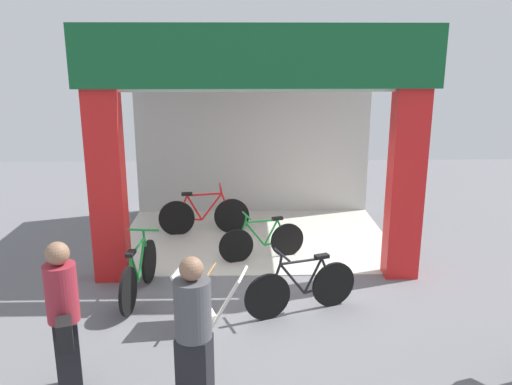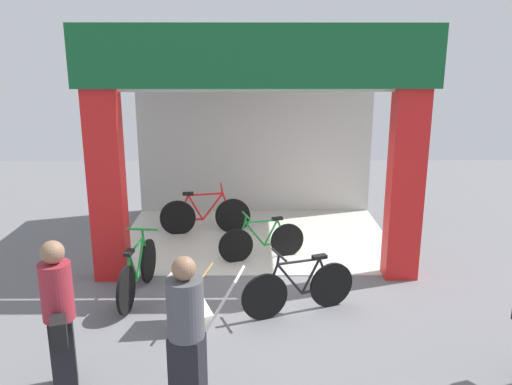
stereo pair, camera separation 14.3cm
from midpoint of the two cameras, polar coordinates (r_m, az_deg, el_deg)
name	(u,v)px [view 2 (the right image)]	position (r m, az deg, el deg)	size (l,w,h in m)	color
ground_plane	(257,276)	(8.49, 0.55, -9.10)	(18.12, 18.12, 0.00)	slate
shop_facade	(256,134)	(9.52, 0.39, 6.33)	(5.26, 3.85, 3.86)	beige
bicycle_inside_0	(262,241)	(9.01, 1.13, -5.31)	(1.47, 0.53, 0.84)	black
bicycle_inside_1	(205,215)	(10.27, -5.16, -2.44)	(1.76, 0.48, 0.97)	black
bicycle_parked_0	(138,272)	(7.88, -12.22, -8.47)	(0.47, 1.71, 0.94)	black
bicycle_parked_1	(299,288)	(7.28, 5.30, -10.31)	(1.57, 0.64, 0.91)	black
sandwich_board_sign	(208,299)	(6.91, -4.68, -11.46)	(0.97, 0.69, 0.81)	silver
pedestrian_0	(59,315)	(5.89, -19.96, -12.41)	(0.41, 0.64, 1.66)	black
pedestrian_1	(186,337)	(5.16, -6.75, -15.35)	(0.43, 0.43, 1.70)	black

